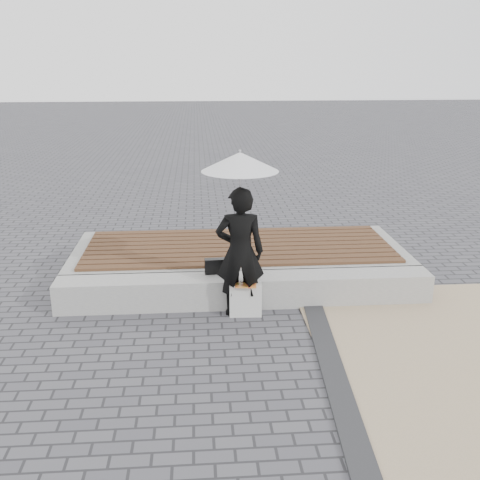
% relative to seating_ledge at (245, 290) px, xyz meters
% --- Properties ---
extents(ground, '(80.00, 80.00, 0.00)m').
position_rel_seating_ledge_xyz_m(ground, '(0.00, -1.60, -0.20)').
color(ground, '#4B4A4F').
rests_on(ground, ground).
extents(edging_band, '(0.61, 5.20, 0.04)m').
position_rel_seating_ledge_xyz_m(edging_band, '(0.75, -2.10, -0.18)').
color(edging_band, '#2A2B2D').
rests_on(edging_band, ground).
extents(seating_ledge, '(5.00, 0.45, 0.40)m').
position_rel_seating_ledge_xyz_m(seating_ledge, '(0.00, 0.00, 0.00)').
color(seating_ledge, '#ADACA7').
rests_on(seating_ledge, ground).
extents(timber_platform, '(5.00, 2.00, 0.40)m').
position_rel_seating_ledge_xyz_m(timber_platform, '(0.00, 1.20, 0.00)').
color(timber_platform, '#A6A6A1').
rests_on(timber_platform, ground).
extents(timber_decking, '(4.60, 1.80, 0.04)m').
position_rel_seating_ledge_xyz_m(timber_decking, '(0.00, 1.20, 0.22)').
color(timber_decking, brown).
rests_on(timber_decking, timber_platform).
extents(woman, '(0.62, 0.42, 1.68)m').
position_rel_seating_ledge_xyz_m(woman, '(-0.10, -0.30, 0.64)').
color(woman, black).
rests_on(woman, ground).
extents(parasol, '(0.94, 0.94, 1.20)m').
position_rel_seating_ledge_xyz_m(parasol, '(-0.10, -0.30, 1.78)').
color(parasol, '#B9B9BE').
rests_on(parasol, ground).
extents(handbag, '(0.30, 0.12, 0.21)m').
position_rel_seating_ledge_xyz_m(handbag, '(-0.39, 0.13, 0.30)').
color(handbag, black).
rests_on(handbag, seating_ledge).
extents(canvas_tote, '(0.42, 0.19, 0.43)m').
position_rel_seating_ledge_xyz_m(canvas_tote, '(-0.03, -0.35, 0.02)').
color(canvas_tote, silver).
rests_on(canvas_tote, ground).
extents(magazine, '(0.29, 0.23, 0.01)m').
position_rel_seating_ledge_xyz_m(magazine, '(-0.03, -0.40, 0.24)').
color(magazine, '#FF3336').
rests_on(magazine, canvas_tote).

